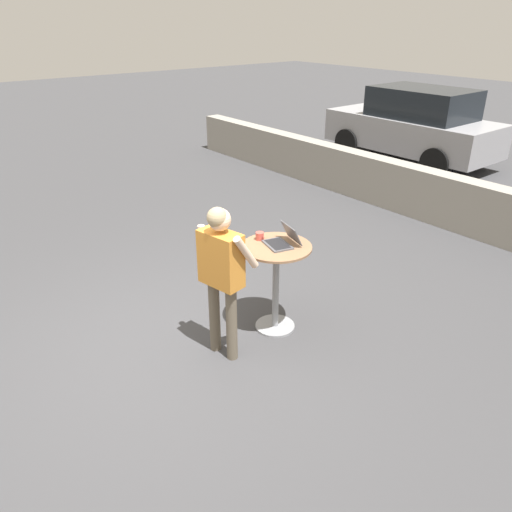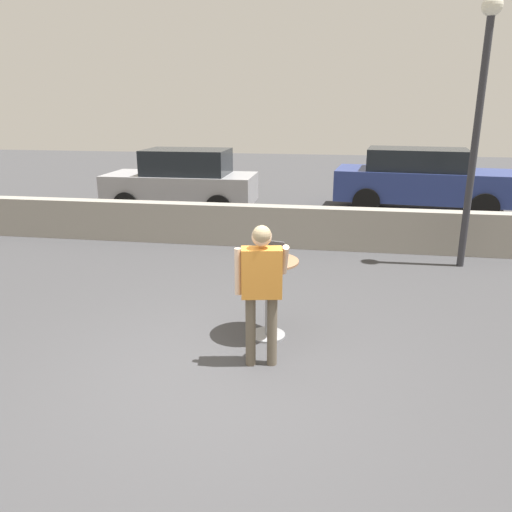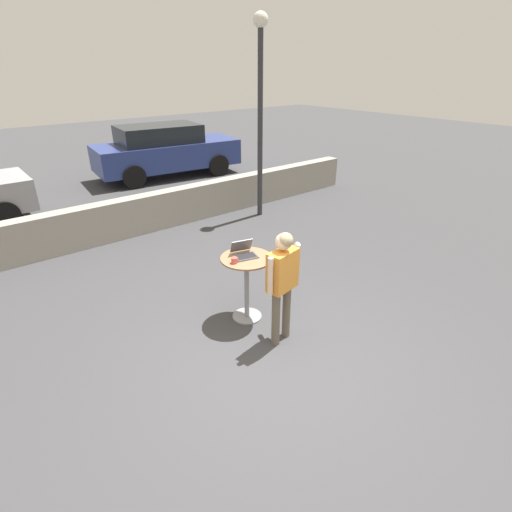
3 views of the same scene
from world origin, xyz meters
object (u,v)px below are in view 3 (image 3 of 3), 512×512
object	(u,v)px
laptop	(244,253)
coffee_mug	(234,260)
cafe_table	(247,277)
street_lamp	(260,93)
standing_person	(282,275)
parked_car_further_down	(165,150)

from	to	relation	value
laptop	coffee_mug	distance (m)	0.26
cafe_table	street_lamp	world-z (taller)	street_lamp
coffee_mug	standing_person	xyz separation A→B (m)	(0.26, -0.68, -0.03)
standing_person	street_lamp	size ratio (longest dim) A/B	0.36
coffee_mug	parked_car_further_down	size ratio (longest dim) A/B	0.02
cafe_table	coffee_mug	distance (m)	0.42
standing_person	parked_car_further_down	bearing A→B (deg)	71.70
coffee_mug	cafe_table	bearing A→B (deg)	8.49
cafe_table	parked_car_further_down	bearing A→B (deg)	70.05
laptop	street_lamp	bearing A→B (deg)	47.80
laptop	parked_car_further_down	xyz separation A→B (m)	(2.96, 8.13, -0.18)
cafe_table	standing_person	size ratio (longest dim) A/B	0.62
cafe_table	laptop	bearing A→B (deg)	78.18
laptop	cafe_table	bearing A→B (deg)	-101.82
coffee_mug	standing_person	distance (m)	0.73
coffee_mug	parked_car_further_down	bearing A→B (deg)	68.73
laptop	standing_person	size ratio (longest dim) A/B	0.24
street_lamp	standing_person	bearing A→B (deg)	-126.12
standing_person	cafe_table	bearing A→B (deg)	92.22
cafe_table	street_lamp	xyz separation A→B (m)	(3.00, 3.36, 2.15)
laptop	street_lamp	distance (m)	4.79
laptop	standing_person	distance (m)	0.78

